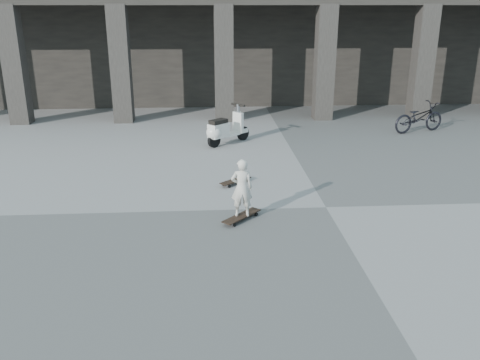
{
  "coord_description": "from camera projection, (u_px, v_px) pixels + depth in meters",
  "views": [
    {
      "loc": [
        -2.42,
        -9.6,
        3.97
      ],
      "look_at": [
        -1.79,
        -0.03,
        0.65
      ],
      "focal_mm": 38.0,
      "sensor_mm": 36.0,
      "label": 1
    }
  ],
  "objects": [
    {
      "name": "scooter",
      "position": [
        222.0,
        130.0,
        14.96
      ],
      "size": [
        1.33,
        1.23,
        1.16
      ],
      "rotation": [
        0.0,
        0.0,
        0.73
      ],
      "color": "black",
      "rests_on": "ground"
    },
    {
      "name": "skateboard_spare",
      "position": [
        236.0,
        181.0,
        11.84
      ],
      "size": [
        0.77,
        0.71,
        0.1
      ],
      "rotation": [
        0.0,
        0.0,
        0.71
      ],
      "color": "black",
      "rests_on": "ground"
    },
    {
      "name": "colonnade",
      "position": [
        260.0,
        27.0,
        22.49
      ],
      "size": [
        28.0,
        8.82,
        6.0
      ],
      "color": "black",
      "rests_on": "ground"
    },
    {
      "name": "bicycle",
      "position": [
        419.0,
        117.0,
        16.54
      ],
      "size": [
        1.97,
        1.2,
        0.98
      ],
      "primitive_type": "imported",
      "rotation": [
        0.0,
        0.0,
        1.89
      ],
      "color": "black",
      "rests_on": "ground"
    },
    {
      "name": "longboard",
      "position": [
        242.0,
        216.0,
        9.86
      ],
      "size": [
        0.82,
        0.85,
        0.1
      ],
      "rotation": [
        0.0,
        0.0,
        0.81
      ],
      "color": "black",
      "rests_on": "ground"
    },
    {
      "name": "ground",
      "position": [
        326.0,
        207.0,
        10.5
      ],
      "size": [
        90.0,
        90.0,
        0.0
      ],
      "primitive_type": "plane",
      "color": "#51504E",
      "rests_on": "ground"
    },
    {
      "name": "child",
      "position": [
        242.0,
        188.0,
        9.67
      ],
      "size": [
        0.41,
        0.27,
        1.14
      ],
      "primitive_type": "imported",
      "rotation": [
        0.0,
        0.0,
        3.14
      ],
      "color": "beige",
      "rests_on": "longboard"
    }
  ]
}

